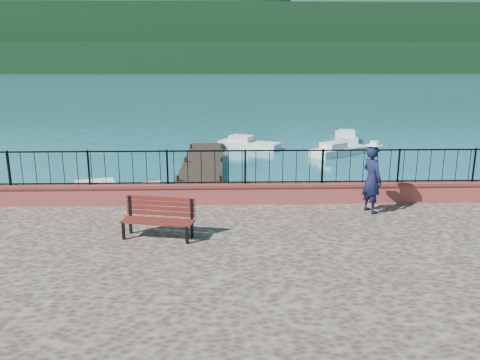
{
  "coord_description": "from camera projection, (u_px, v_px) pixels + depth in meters",
  "views": [
    {
      "loc": [
        -0.86,
        -9.24,
        5.06
      ],
      "look_at": [
        -0.5,
        2.0,
        2.3
      ],
      "focal_mm": 35.0,
      "sensor_mm": 36.0,
      "label": 1
    }
  ],
  "objects": [
    {
      "name": "ground",
      "position": [
        266.0,
        304.0,
        10.2
      ],
      "size": [
        2000.0,
        2000.0,
        0.0
      ],
      "primitive_type": "plane",
      "color": "#19596B",
      "rests_on": "ground"
    },
    {
      "name": "parapet",
      "position": [
        256.0,
        193.0,
        13.44
      ],
      "size": [
        28.0,
        0.46,
        0.58
      ],
      "primitive_type": "cube",
      "color": "#A93D43",
      "rests_on": "promenade"
    },
    {
      "name": "railing",
      "position": [
        256.0,
        167.0,
        13.25
      ],
      "size": [
        27.0,
        0.05,
        0.95
      ],
      "primitive_type": "cube",
      "color": "black",
      "rests_on": "parapet"
    },
    {
      "name": "dock",
      "position": [
        201.0,
        174.0,
        21.75
      ],
      "size": [
        2.0,
        16.0,
        0.3
      ],
      "primitive_type": "cube",
      "color": "#2D231C",
      "rests_on": "ground"
    },
    {
      "name": "far_forest",
      "position": [
        226.0,
        59.0,
        299.23
      ],
      "size": [
        900.0,
        60.0,
        18.0
      ],
      "primitive_type": "cube",
      "color": "black",
      "rests_on": "ground"
    },
    {
      "name": "foothills",
      "position": [
        226.0,
        42.0,
        354.37
      ],
      "size": [
        900.0,
        120.0,
        44.0
      ],
      "primitive_type": "cube",
      "color": "black",
      "rests_on": "ground"
    },
    {
      "name": "companion_hill",
      "position": [
        409.0,
        70.0,
        560.51
      ],
      "size": [
        448.0,
        384.0,
        180.0
      ],
      "primitive_type": "ellipsoid",
      "color": "#142D23",
      "rests_on": "ground"
    },
    {
      "name": "park_bench",
      "position": [
        158.0,
        226.0,
        10.7
      ],
      "size": [
        1.73,
        0.88,
        0.92
      ],
      "rotation": [
        0.0,
        0.0,
        -0.21
      ],
      "color": "black",
      "rests_on": "promenade"
    },
    {
      "name": "person",
      "position": [
        372.0,
        179.0,
        12.46
      ],
      "size": [
        0.65,
        0.78,
        1.82
      ],
      "primitive_type": "imported",
      "rotation": [
        0.0,
        0.0,
        1.94
      ],
      "color": "black",
      "rests_on": "promenade"
    },
    {
      "name": "hat",
      "position": [
        374.0,
        143.0,
        12.22
      ],
      "size": [
        0.44,
        0.44,
        0.12
      ],
      "primitive_type": "cylinder",
      "color": "white",
      "rests_on": "person"
    },
    {
      "name": "boat_0",
      "position": [
        112.0,
        189.0,
        18.04
      ],
      "size": [
        4.24,
        2.59,
        0.8
      ],
      "primitive_type": "cube",
      "rotation": [
        0.0,
        0.0,
        0.35
      ],
      "color": "silver",
      "rests_on": "ground"
    },
    {
      "name": "boat_2",
      "position": [
        340.0,
        148.0,
        27.11
      ],
      "size": [
        3.77,
        3.13,
        0.8
      ],
      "primitive_type": "cube",
      "rotation": [
        0.0,
        0.0,
        0.59
      ],
      "color": "silver",
      "rests_on": "ground"
    },
    {
      "name": "boat_4",
      "position": [
        250.0,
        142.0,
        29.22
      ],
      "size": [
        3.98,
        3.0,
        0.8
      ],
      "primitive_type": "cube",
      "rotation": [
        0.0,
        0.0,
        -0.51
      ],
      "color": "silver",
      "rests_on": "ground"
    },
    {
      "name": "boat_5",
      "position": [
        346.0,
        135.0,
        32.36
      ],
      "size": [
        1.94,
        3.91,
        0.8
      ],
      "primitive_type": "cube",
      "rotation": [
        0.0,
        0.0,
        1.39
      ],
      "color": "silver",
      "rests_on": "ground"
    }
  ]
}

